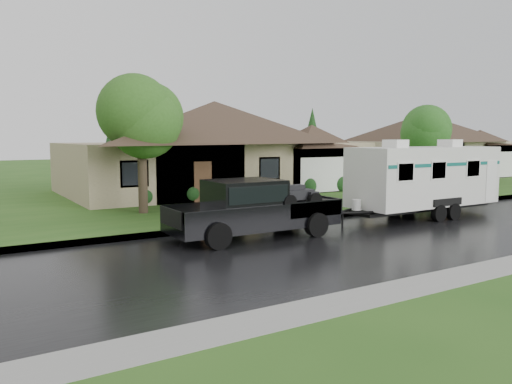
{
  "coord_description": "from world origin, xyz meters",
  "views": [
    {
      "loc": [
        -12.35,
        -14.39,
        3.5
      ],
      "look_at": [
        -2.29,
        2.0,
        1.38
      ],
      "focal_mm": 35.0,
      "sensor_mm": 36.0,
      "label": 1
    }
  ],
  "objects": [
    {
      "name": "ground",
      "position": [
        0.0,
        0.0,
        0.0
      ],
      "size": [
        140.0,
        140.0,
        0.0
      ],
      "primitive_type": "plane",
      "color": "#2C591B",
      "rests_on": "ground"
    },
    {
      "name": "road",
      "position": [
        0.0,
        -2.0,
        0.01
      ],
      "size": [
        140.0,
        8.0,
        0.01
      ],
      "primitive_type": "cube",
      "color": "black",
      "rests_on": "ground"
    },
    {
      "name": "curb",
      "position": [
        0.0,
        2.25,
        0.07
      ],
      "size": [
        140.0,
        0.5,
        0.15
      ],
      "primitive_type": "cube",
      "color": "gray",
      "rests_on": "ground"
    },
    {
      "name": "lawn",
      "position": [
        0.0,
        15.0,
        0.07
      ],
      "size": [
        140.0,
        26.0,
        0.15
      ],
      "primitive_type": "cube",
      "color": "#2C591B",
      "rests_on": "ground"
    },
    {
      "name": "house_main",
      "position": [
        2.29,
        13.84,
        3.59
      ],
      "size": [
        19.44,
        10.8,
        6.9
      ],
      "color": "gray",
      "rests_on": "lawn"
    },
    {
      "name": "house_neighbor",
      "position": [
        22.27,
        14.34,
        3.32
      ],
      "size": [
        15.12,
        9.72,
        6.45
      ],
      "color": "tan",
      "rests_on": "lawn"
    },
    {
      "name": "tree_left_green",
      "position": [
        -5.15,
        6.93,
        4.29
      ],
      "size": [
        3.6,
        3.6,
        5.96
      ],
      "color": "#382B1E",
      "rests_on": "lawn"
    },
    {
      "name": "tree_right_green",
      "position": [
        13.65,
        7.28,
        3.83
      ],
      "size": [
        3.21,
        3.21,
        5.31
      ],
      "color": "#382B1E",
      "rests_on": "lawn"
    },
    {
      "name": "shrub_row",
      "position": [
        2.0,
        9.3,
        0.65
      ],
      "size": [
        13.6,
        1.0,
        1.0
      ],
      "color": "#143814",
      "rests_on": "lawn"
    },
    {
      "name": "pickup_truck",
      "position": [
        -3.52,
        0.28,
        1.1
      ],
      "size": [
        6.14,
        2.33,
        2.05
      ],
      "color": "black",
      "rests_on": "ground"
    },
    {
      "name": "travel_trailer",
      "position": [
        5.29,
        0.28,
        1.8
      ],
      "size": [
        7.57,
        2.66,
        3.4
      ],
      "color": "silver",
      "rests_on": "ground"
    }
  ]
}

